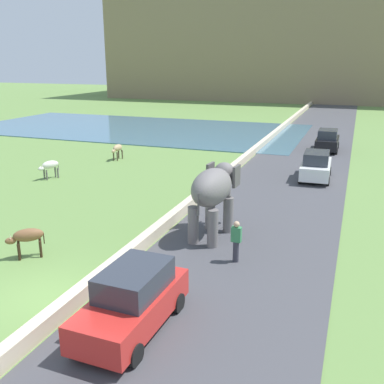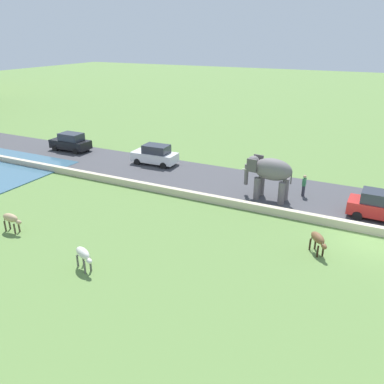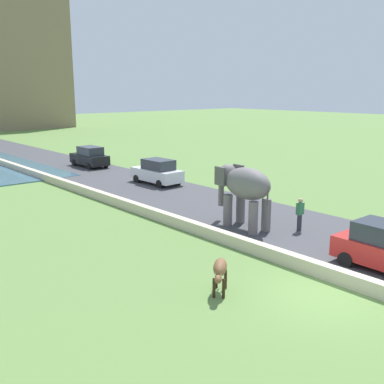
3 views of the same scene
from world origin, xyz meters
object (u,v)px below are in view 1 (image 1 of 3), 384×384
at_px(car_black, 327,140).
at_px(cow_white, 50,166).
at_px(car_white, 316,166).
at_px(person_beside_elephant, 236,241).
at_px(cow_tan, 117,149).
at_px(cow_brown, 27,237).
at_px(car_red, 133,300).
at_px(elephant, 214,190).

bearing_deg(car_black, cow_white, -135.91).
relative_size(car_white, car_black, 1.01).
height_order(person_beside_elephant, car_white, car_white).
distance_m(car_black, cow_tan, 16.92).
distance_m(person_beside_elephant, cow_brown, 7.81).
xyz_separation_m(person_beside_elephant, cow_white, (-14.07, 7.68, -0.04)).
bearing_deg(car_black, cow_tan, -148.74).
bearing_deg(cow_white, car_red, -45.51).
bearing_deg(elephant, cow_white, 156.13).
relative_size(car_white, cow_tan, 2.91).
xyz_separation_m(car_red, cow_brown, (-5.91, 2.79, -0.06)).
bearing_deg(cow_brown, person_beside_elephant, 16.79).
height_order(elephant, person_beside_elephant, elephant).
bearing_deg(car_red, cow_tan, 120.63).
height_order(elephant, car_black, elephant).
bearing_deg(car_red, person_beside_elephant, 72.75).
relative_size(person_beside_elephant, car_white, 0.40).
relative_size(person_beside_elephant, car_red, 0.40).
xyz_separation_m(cow_white, cow_brown, (6.60, -9.94, 0.00)).
xyz_separation_m(cow_white, cow_tan, (1.19, 6.38, 0.00)).
relative_size(car_white, cow_white, 2.88).
distance_m(elephant, person_beside_elephant, 2.89).
bearing_deg(cow_tan, car_white, -3.44).
relative_size(elephant, cow_brown, 2.76).
xyz_separation_m(cow_tan, cow_brown, (5.41, -16.32, 0.00)).
distance_m(cow_white, cow_brown, 11.93).
distance_m(person_beside_elephant, cow_tan, 19.07).
bearing_deg(person_beside_elephant, elephant, 125.96).
height_order(car_red, car_black, same).
xyz_separation_m(person_beside_elephant, car_red, (-1.57, -5.05, 0.03)).
xyz_separation_m(elephant, cow_white, (-12.52, 5.54, -1.20)).
relative_size(elephant, car_white, 0.87).
distance_m(car_red, cow_brown, 6.53).
xyz_separation_m(car_red, cow_white, (-12.51, 12.73, -0.06)).
xyz_separation_m(car_red, cow_tan, (-11.32, 19.11, -0.06)).
relative_size(car_red, car_black, 1.01).
relative_size(car_red, cow_brown, 3.17).
bearing_deg(cow_white, cow_tan, 79.45).
bearing_deg(car_white, elephant, -105.83).
height_order(cow_white, cow_brown, same).
height_order(person_beside_elephant, car_red, car_red).
distance_m(car_white, car_black, 9.65).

